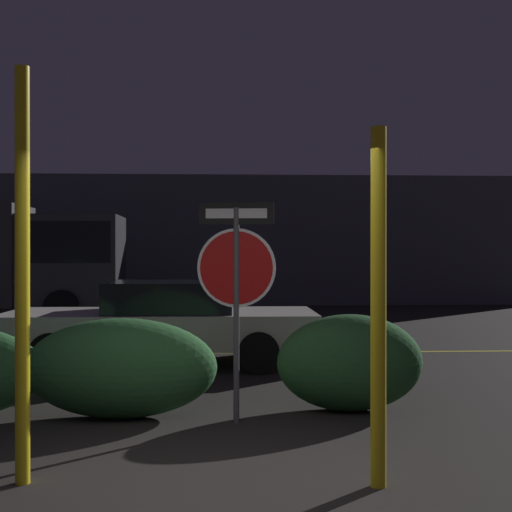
{
  "coord_description": "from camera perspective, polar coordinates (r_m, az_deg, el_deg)",
  "views": [
    {
      "loc": [
        0.11,
        -5.16,
        1.73
      ],
      "look_at": [
        0.57,
        4.51,
        1.69
      ],
      "focal_mm": 50.0,
      "sensor_mm": 36.0,
      "label": 1
    }
  ],
  "objects": [
    {
      "name": "passing_car_2",
      "position": [
        11.22,
        -7.45,
        -5.23
      ],
      "size": [
        4.88,
        2.08,
        1.28
      ],
      "rotation": [
        0.0,
        0.0,
        1.56
      ],
      "color": "silver",
      "rests_on": "ground_plane"
    },
    {
      "name": "building_backdrop",
      "position": [
        25.58,
        -8.67,
        1.18
      ],
      "size": [
        26.64,
        4.39,
        4.29
      ],
      "primitive_type": "cube",
      "color": "#4C4C56",
      "rests_on": "ground_plane"
    },
    {
      "name": "hedge_bush_2",
      "position": [
        7.68,
        -10.73,
        -8.8
      ],
      "size": [
        2.01,
        0.91,
        1.05
      ],
      "primitive_type": "ellipsoid",
      "color": "#2D6633",
      "rests_on": "ground_plane"
    },
    {
      "name": "yellow_pole_left",
      "position": [
        5.62,
        -18.19,
        -1.46
      ],
      "size": [
        0.11,
        0.11,
        3.13
      ],
      "primitive_type": "cylinder",
      "color": "yellow",
      "rests_on": "ground_plane"
    },
    {
      "name": "ground_plane",
      "position": [
        5.45,
        -3.93,
        -18.28
      ],
      "size": [
        260.0,
        260.0,
        0.0
      ],
      "primitive_type": "plane",
      "color": "black"
    },
    {
      "name": "road_center_stripe",
      "position": [
        12.41,
        -3.26,
        -7.75
      ],
      "size": [
        34.78,
        0.12,
        0.01
      ],
      "primitive_type": "cube",
      "color": "gold",
      "rests_on": "ground_plane"
    },
    {
      "name": "stop_sign",
      "position": [
        7.24,
        -1.58,
        -1.07
      ],
      "size": [
        0.8,
        0.13,
        2.24
      ],
      "rotation": [
        0.0,
        0.0,
        -0.14
      ],
      "color": "#4C4C51",
      "rests_on": "ground_plane"
    },
    {
      "name": "yellow_pole_right",
      "position": [
        5.35,
        9.77,
        -4.03
      ],
      "size": [
        0.12,
        0.12,
        2.66
      ],
      "primitive_type": "cylinder",
      "color": "yellow",
      "rests_on": "ground_plane"
    },
    {
      "name": "hedge_bush_3",
      "position": [
        7.95,
        7.52,
        -8.45
      ],
      "size": [
        1.6,
        0.92,
        1.06
      ],
      "primitive_type": "ellipsoid",
      "color": "#285B2D",
      "rests_on": "ground_plane"
    }
  ]
}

